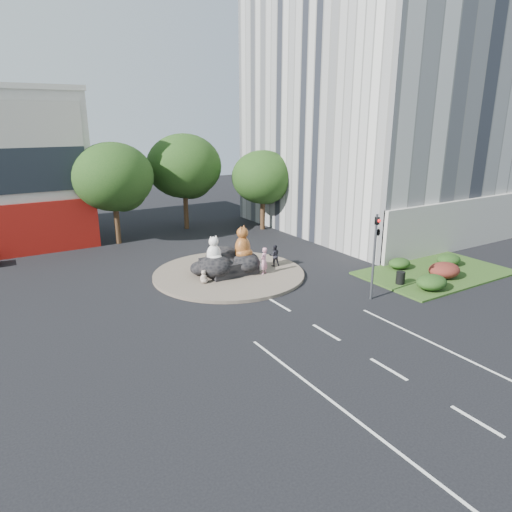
{
  "coord_description": "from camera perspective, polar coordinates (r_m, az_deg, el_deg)",
  "views": [
    {
      "loc": [
        -13.5,
        -15.42,
        10.0
      ],
      "look_at": [
        0.38,
        7.16,
        2.0
      ],
      "focal_mm": 32.0,
      "sensor_mm": 36.0,
      "label": 1
    }
  ],
  "objects": [
    {
      "name": "grass_verge",
      "position": [
        32.99,
        21.49,
        -1.95
      ],
      "size": [
        10.0,
        6.0,
        0.12
      ],
      "primitive_type": "cube",
      "color": "#234416",
      "rests_on": "ground"
    },
    {
      "name": "cat_tabby",
      "position": [
        30.01,
        -1.69,
        1.76
      ],
      "size": [
        1.77,
        1.72,
        2.24
      ],
      "primitive_type": null,
      "rotation": [
        0.0,
        0.0,
        0.6
      ],
      "color": "#AC5F23",
      "rests_on": "rock_plinth"
    },
    {
      "name": "hedge_near_green",
      "position": [
        29.41,
        21.1,
        -3.08
      ],
      "size": [
        2.0,
        1.6,
        0.9
      ],
      "primitive_type": "ellipsoid",
      "color": "#163711",
      "rests_on": "grass_verge"
    },
    {
      "name": "tree_mid",
      "position": [
        43.05,
        -8.92,
        10.68
      ],
      "size": [
        6.84,
        6.84,
        8.76
      ],
      "color": "#382314",
      "rests_on": "ground"
    },
    {
      "name": "office_tower",
      "position": [
        46.54,
        16.71,
        25.43
      ],
      "size": [
        20.0,
        20.0,
        35.0
      ],
      "primitive_type": "cube",
      "color": "silver",
      "rests_on": "ground"
    },
    {
      "name": "rock_plinth",
      "position": [
        30.26,
        -3.43,
        -1.23
      ],
      "size": [
        3.2,
        2.6,
        0.9
      ],
      "primitive_type": null,
      "color": "black",
      "rests_on": "roundabout_island"
    },
    {
      "name": "street_lamp",
      "position": [
        35.65,
        16.7,
        7.31
      ],
      "size": [
        2.34,
        0.22,
        8.06
      ],
      "color": "#595B60",
      "rests_on": "ground"
    },
    {
      "name": "kitten_white",
      "position": [
        30.54,
        0.37,
        -1.06
      ],
      "size": [
        0.7,
        0.68,
        0.88
      ],
      "primitive_type": null,
      "rotation": [
        0.0,
        0.0,
        0.68
      ],
      "color": "white",
      "rests_on": "roundabout_island"
    },
    {
      "name": "hedge_mid_green",
      "position": [
        34.7,
        22.94,
        -0.42
      ],
      "size": [
        1.8,
        1.44,
        0.81
      ],
      "primitive_type": "ellipsoid",
      "color": "#163711",
      "rests_on": "grass_verge"
    },
    {
      "name": "traffic_light",
      "position": [
        26.27,
        14.85,
        2.17
      ],
      "size": [
        0.44,
        1.24,
        5.0
      ],
      "color": "#595B60",
      "rests_on": "ground"
    },
    {
      "name": "hedge_back_green",
      "position": [
        32.8,
        17.5,
        -0.88
      ],
      "size": [
        1.6,
        1.28,
        0.72
      ],
      "primitive_type": "ellipsoid",
      "color": "#163711",
      "rests_on": "grass_verge"
    },
    {
      "name": "pedestrian_dark",
      "position": [
        31.46,
        2.32,
        0.07
      ],
      "size": [
        0.88,
        0.78,
        1.51
      ],
      "primitive_type": "imported",
      "rotation": [
        0.0,
        0.0,
        2.81
      ],
      "color": "black",
      "rests_on": "roundabout_island"
    },
    {
      "name": "litter_bin",
      "position": [
        29.78,
        17.61,
        -2.61
      ],
      "size": [
        0.63,
        0.63,
        0.78
      ],
      "primitive_type": "cylinder",
      "rotation": [
        0.0,
        0.0,
        -0.14
      ],
      "color": "black",
      "rests_on": "grass_verge"
    },
    {
      "name": "cat_white",
      "position": [
        29.16,
        -5.3,
        0.83
      ],
      "size": [
        1.1,
        0.96,
        1.83
      ],
      "primitive_type": null,
      "rotation": [
        0.0,
        0.0,
        -0.0
      ],
      "color": "white",
      "rests_on": "rock_plinth"
    },
    {
      "name": "pedestrian_pink",
      "position": [
        29.81,
        0.99,
        -0.6
      ],
      "size": [
        0.77,
        0.69,
        1.78
      ],
      "primitive_type": "imported",
      "rotation": [
        0.0,
        0.0,
        3.65
      ],
      "color": "#CB839B",
      "rests_on": "roundabout_island"
    },
    {
      "name": "hedge_red",
      "position": [
        31.88,
        22.46,
        -1.64
      ],
      "size": [
        2.2,
        1.76,
        0.99
      ],
      "primitive_type": "ellipsoid",
      "color": "#531617",
      "rests_on": "grass_verge"
    },
    {
      "name": "tree_right",
      "position": [
        42.39,
        0.89,
        9.52
      ],
      "size": [
        5.7,
        5.7,
        7.3
      ],
      "color": "#382314",
      "rests_on": "ground"
    },
    {
      "name": "roundabout_island",
      "position": [
        30.44,
        -3.41,
        -2.22
      ],
      "size": [
        10.0,
        10.0,
        0.2
      ],
      "primitive_type": "cylinder",
      "color": "brown",
      "rests_on": "ground"
    },
    {
      "name": "kitten_calico",
      "position": [
        28.48,
        -6.55,
        -2.52
      ],
      "size": [
        0.61,
        0.56,
        0.87
      ],
      "primitive_type": null,
      "rotation": [
        0.0,
        0.0,
        -0.22
      ],
      "color": "silver",
      "rests_on": "roundabout_island"
    },
    {
      "name": "tree_left",
      "position": [
        38.97,
        -17.35,
        9.04
      ],
      "size": [
        6.46,
        6.46,
        8.27
      ],
      "color": "#382314",
      "rests_on": "ground"
    },
    {
      "name": "ground",
      "position": [
        22.8,
        8.77,
        -9.43
      ],
      "size": [
        120.0,
        120.0,
        0.0
      ],
      "primitive_type": "plane",
      "color": "black",
      "rests_on": "ground"
    }
  ]
}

